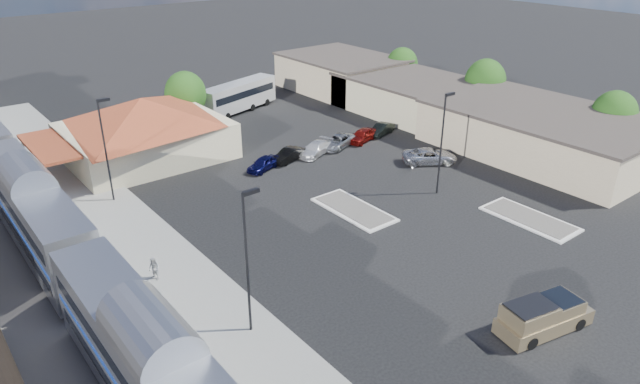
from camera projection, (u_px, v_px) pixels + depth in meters
ground at (332, 234)px, 43.61m from camera, size 280.00×280.00×0.00m
railbed at (8, 284)px, 37.48m from camera, size 16.00×100.00×0.12m
platform at (151, 252)px, 41.10m from camera, size 5.50×92.00×0.18m
passenger_train at (35, 215)px, 40.30m from camera, size 3.00×104.00×5.55m
station_depot at (144, 128)px, 56.77m from camera, size 18.35×12.24×6.20m
buildings_east at (436, 101)px, 68.50m from camera, size 14.40×51.40×4.80m
traffic_island_south at (354, 209)px, 47.23m from camera, size 3.30×7.50×0.21m
traffic_island_north at (529, 219)px, 45.74m from camera, size 3.30×7.50×0.21m
lamp_plat_s at (248, 252)px, 30.96m from camera, size 1.08×0.25×9.00m
lamp_plat_n at (105, 143)px, 46.59m from camera, size 1.08×0.25×9.00m
lamp_lot at (443, 136)px, 48.13m from camera, size 1.08×0.25×9.00m
tree_east_a at (614, 115)px, 58.19m from camera, size 4.56×4.56×6.42m
tree_east_b at (485, 81)px, 69.42m from camera, size 4.94×4.94×6.96m
tree_east_c at (402, 65)px, 79.56m from camera, size 4.41×4.41×6.21m
tree_depot at (185, 94)px, 64.90m from camera, size 4.71×4.71×6.63m
pickup_truck at (545, 316)px, 32.99m from camera, size 6.16×3.28×2.02m
suv at (430, 156)px, 56.40m from camera, size 5.82×4.98×1.48m
coach_bus at (239, 95)px, 71.57m from camera, size 11.66×5.64×3.67m
person_b at (154, 269)px, 37.44m from camera, size 0.86×0.96×1.63m
parked_car_a at (263, 164)px, 54.84m from camera, size 4.10×2.73×1.30m
parked_car_b at (288, 155)px, 56.85m from camera, size 4.19×2.30×1.31m
parked_car_c at (316, 149)px, 58.43m from camera, size 4.94×3.31×1.33m
parked_car_d at (338, 141)px, 60.44m from camera, size 5.25×3.67×1.33m
parked_car_e at (362, 135)px, 62.00m from camera, size 4.44×2.79×1.41m
parked_car_f at (381, 129)px, 64.04m from camera, size 4.09×2.33×1.28m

